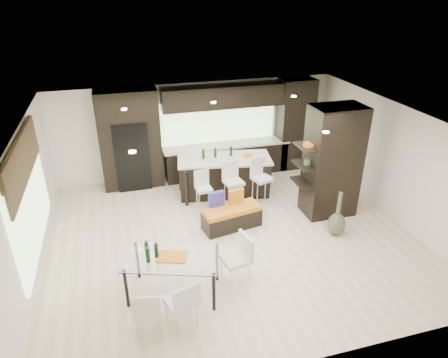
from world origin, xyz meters
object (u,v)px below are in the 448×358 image
object	(u,v)px
stool_mid	(233,190)
chair_end	(235,262)
stool_right	(262,186)
chair_near	(181,304)
chair_far	(149,311)
stool_left	(204,196)
floor_vase	(338,214)
bench	(232,218)
dining_table	(174,275)
kitchen_island	(224,175)

from	to	relation	value
stool_mid	chair_end	size ratio (longest dim) A/B	1.09
stool_right	stool_mid	bearing A→B (deg)	162.78
stool_right	chair_near	xyz separation A→B (m)	(-2.69, -3.46, -0.05)
chair_far	stool_left	bearing A→B (deg)	74.74
chair_near	chair_end	xyz separation A→B (m)	(1.17, 0.79, 0.01)
floor_vase	stool_left	bearing A→B (deg)	145.57
bench	stool_left	bearing A→B (deg)	106.33
stool_left	dining_table	xyz separation A→B (m)	(-1.19, -2.70, -0.02)
chair_near	chair_end	world-z (taller)	chair_end
kitchen_island	chair_end	bearing A→B (deg)	-92.79
stool_right	bench	size ratio (longest dim) A/B	0.73
chair_far	stool_mid	bearing A→B (deg)	65.46
kitchen_island	stool_left	world-z (taller)	kitchen_island
stool_mid	chair_far	bearing A→B (deg)	-134.89
stool_mid	chair_far	world-z (taller)	stool_mid
chair_near	stool_left	bearing A→B (deg)	53.89
bench	dining_table	xyz separation A→B (m)	(-1.64, -1.81, 0.14)
floor_vase	dining_table	size ratio (longest dim) A/B	0.64
bench	chair_near	xyz separation A→B (m)	(-1.64, -2.60, 0.18)
stool_mid	floor_vase	world-z (taller)	floor_vase
stool_right	dining_table	bearing A→B (deg)	-152.29
stool_mid	bench	xyz separation A→B (m)	(-0.30, -0.86, -0.23)
dining_table	kitchen_island	bearing A→B (deg)	79.85
stool_left	chair_near	world-z (taller)	chair_near
stool_mid	stool_right	size ratio (longest dim) A/B	0.99
bench	chair_end	xyz separation A→B (m)	(-0.47, -1.81, 0.19)
stool_right	dining_table	size ratio (longest dim) A/B	0.59
stool_mid	chair_end	bearing A→B (deg)	-115.49
stool_left	stool_mid	size ratio (longest dim) A/B	0.86
bench	stool_right	bearing A→B (deg)	29.02
kitchen_island	stool_mid	xyz separation A→B (m)	(0.00, -0.84, -0.02)
stool_mid	stool_right	distance (m)	0.75
stool_mid	bench	size ratio (longest dim) A/B	0.73
stool_right	bench	world-z (taller)	stool_right
chair_near	chair_end	bearing A→B (deg)	16.89
bench	chair_far	bearing A→B (deg)	-140.29
stool_mid	bench	world-z (taller)	stool_mid
kitchen_island	bench	world-z (taller)	kitchen_island
dining_table	chair_near	xyz separation A→B (m)	(0.00, -0.79, 0.04)
stool_right	chair_near	bearing A→B (deg)	-144.93
chair_far	kitchen_island	bearing A→B (deg)	71.13
kitchen_island	dining_table	distance (m)	4.01
stool_right	chair_far	world-z (taller)	stool_right
stool_left	bench	distance (m)	1.01
kitchen_island	stool_right	world-z (taller)	kitchen_island
dining_table	bench	bearing A→B (deg)	66.59
floor_vase	chair_end	world-z (taller)	floor_vase
stool_mid	stool_right	bearing A→B (deg)	-9.44
dining_table	chair_end	bearing A→B (deg)	18.74
kitchen_island	chair_near	bearing A→B (deg)	-104.62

